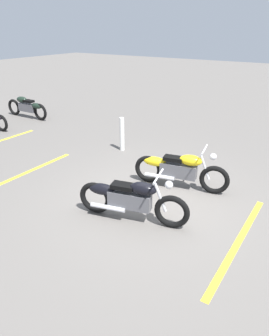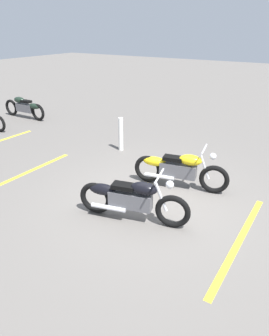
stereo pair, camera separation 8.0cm
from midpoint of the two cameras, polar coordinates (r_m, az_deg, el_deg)
name	(u,v)px [view 1 (the left image)]	position (r m, az deg, el deg)	size (l,w,h in m)	color
ground_plane	(155,201)	(6.84, 4.02, -5.96)	(60.00, 60.00, 0.00)	#66605B
motorcycle_bright_foreground	(178,169)	(7.25, 8.23, -0.16)	(2.21, 0.74, 1.04)	black
motorcycle_dark_foreground	(129,198)	(5.98, -0.60, -5.54)	(2.19, 0.79, 1.04)	black
motorcycle_row_far_left	(27,107)	(13.67, -18.76, 10.53)	(2.23, 0.29, 0.84)	black
bollard_post	(122,134)	(9.41, -2.05, 6.19)	(0.14, 0.14, 1.01)	white
parking_stripe_near	(239,241)	(5.95, 18.82, -12.54)	(3.20, 0.12, 0.01)	yellow
parking_stripe_mid	(23,174)	(8.48, -19.35, -1.03)	(3.20, 0.12, 0.01)	yellow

